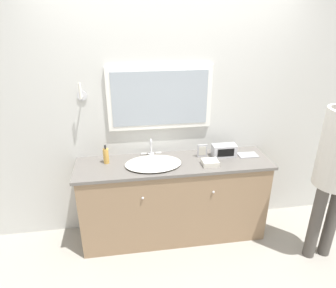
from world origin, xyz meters
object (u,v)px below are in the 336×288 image
(appliance_box, at_px, (224,151))
(picture_frame, at_px, (202,151))
(sink_basin, at_px, (153,163))
(soap_bottle, at_px, (106,156))

(appliance_box, xyz_separation_m, picture_frame, (-0.22, 0.02, 0.01))
(sink_basin, bearing_deg, picture_frame, 11.35)
(picture_frame, bearing_deg, sink_basin, -168.65)
(sink_basin, bearing_deg, appliance_box, 6.56)
(soap_bottle, height_order, appliance_box, soap_bottle)
(sink_basin, distance_m, picture_frame, 0.52)
(picture_frame, bearing_deg, soap_bottle, 179.73)
(sink_basin, bearing_deg, soap_bottle, 166.54)
(sink_basin, xyz_separation_m, soap_bottle, (-0.44, 0.11, 0.06))
(soap_bottle, relative_size, picture_frame, 1.44)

